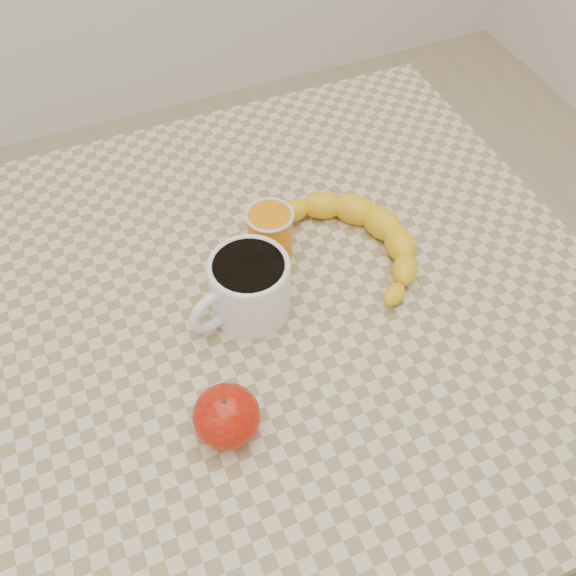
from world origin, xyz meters
name	(u,v)px	position (x,y,z in m)	size (l,w,h in m)	color
ground	(288,510)	(0.00, 0.00, 0.00)	(3.00, 3.00, 0.00)	tan
table	(288,337)	(0.00, 0.00, 0.66)	(0.80, 0.80, 0.75)	#C3B28A
coffee_mug	(248,286)	(-0.05, 0.00, 0.79)	(0.15, 0.12, 0.08)	white
orange_juice_glass	(270,233)	(0.01, 0.08, 0.79)	(0.06, 0.06, 0.07)	orange
apple	(226,416)	(-0.13, -0.14, 0.78)	(0.09, 0.09, 0.07)	#890A04
banana	(350,240)	(0.10, 0.04, 0.77)	(0.26, 0.31, 0.04)	yellow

